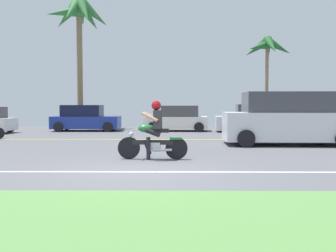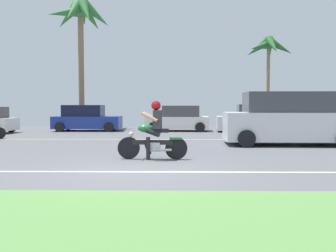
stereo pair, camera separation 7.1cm
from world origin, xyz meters
name	(u,v)px [view 1 (the left image)]	position (x,y,z in m)	size (l,w,h in m)	color
ground	(146,155)	(0.00, 3.00, -0.02)	(56.00, 30.00, 0.04)	#545459
grass_median	(107,229)	(0.00, -4.10, 0.03)	(56.00, 3.80, 0.06)	#548442
lane_line_near	(137,172)	(0.00, -0.07, 0.00)	(50.40, 0.12, 0.01)	silver
lane_line_far	(154,139)	(0.00, 8.05, 0.00)	(50.40, 0.12, 0.01)	yellow
motorcyclist	(153,135)	(0.27, 1.97, 0.70)	(1.98, 0.65, 1.66)	black
suv_nearby	(289,119)	(5.30, 5.91, 0.98)	(5.08, 2.32, 2.03)	silver
parked_car_1	(85,119)	(-4.34, 13.63, 0.72)	(3.92, 1.98, 1.54)	navy
parked_car_2	(177,119)	(1.12, 13.65, 0.70)	(3.77, 2.13, 1.50)	white
parked_car_3	(256,119)	(5.62, 12.88, 0.73)	(4.53, 2.20, 1.57)	silver
palm_tree_0	(267,50)	(6.69, 14.97, 4.92)	(3.04, 3.03, 5.87)	#846B4C
palm_tree_1	(79,19)	(-5.28, 16.26, 7.17)	(4.21, 4.25, 8.53)	#846B4C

